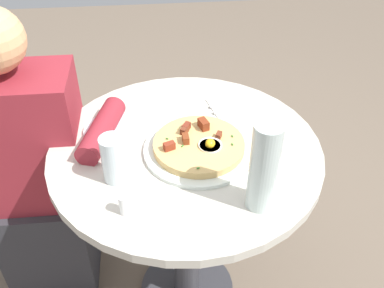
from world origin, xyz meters
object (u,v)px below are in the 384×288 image
object	(u,v)px
pizza_plate	(199,150)
water_bottle	(264,167)
person_seated	(36,182)
fork	(235,102)
water_glass	(114,159)
dining_table	(186,190)
knife	(239,108)
salt_shaker	(124,205)
bread_plate	(113,130)
breakfast_pizza	(199,145)

from	to	relation	value
pizza_plate	water_bottle	size ratio (longest dim) A/B	1.29
person_seated	pizza_plate	distance (m)	0.62
fork	water_bottle	world-z (taller)	water_bottle
fork	water_glass	size ratio (longest dim) A/B	1.31
dining_table	knife	distance (m)	0.32
knife	water_glass	world-z (taller)	water_glass
knife	water_glass	size ratio (longest dim) A/B	1.31
pizza_plate	water_bottle	xyz separation A→B (m)	(-0.13, 0.22, 0.12)
dining_table	salt_shaker	size ratio (longest dim) A/B	14.45
bread_plate	water_glass	world-z (taller)	water_glass
breakfast_pizza	knife	xyz separation A→B (m)	(-0.16, -0.20, -0.02)
fork	water_glass	distance (m)	0.51
bread_plate	knife	world-z (taller)	bread_plate
bread_plate	water_glass	size ratio (longest dim) A/B	1.32
knife	bread_plate	bearing A→B (deg)	-2.10
bread_plate	water_glass	xyz separation A→B (m)	(-0.02, 0.21, 0.06)
knife	salt_shaker	xyz separation A→B (m)	(0.37, 0.42, 0.02)
breakfast_pizza	pizza_plate	bearing A→B (deg)	24.10
dining_table	person_seated	xyz separation A→B (m)	(0.51, -0.15, -0.06)
breakfast_pizza	fork	distance (m)	0.28
bread_plate	knife	distance (m)	0.42
dining_table	pizza_plate	world-z (taller)	pizza_plate
breakfast_pizza	water_glass	xyz separation A→B (m)	(0.24, 0.09, 0.04)
bread_plate	water_bottle	size ratio (longest dim) A/B	0.72
water_bottle	water_glass	bearing A→B (deg)	-19.82
bread_plate	water_bottle	bearing A→B (deg)	138.30
person_seated	fork	xyz separation A→B (m)	(-0.70, -0.07, 0.24)
water_glass	water_bottle	world-z (taller)	water_bottle
person_seated	pizza_plate	xyz separation A→B (m)	(-0.55, 0.17, 0.24)
pizza_plate	salt_shaker	size ratio (longest dim) A/B	5.77
breakfast_pizza	bread_plate	bearing A→B (deg)	-25.14
water_glass	water_bottle	bearing A→B (deg)	160.18
person_seated	breakfast_pizza	distance (m)	0.63
water_glass	salt_shaker	xyz separation A→B (m)	(-0.03, 0.13, -0.04)
knife	water_glass	distance (m)	0.49
water_bottle	knife	bearing A→B (deg)	-93.31
water_glass	water_bottle	distance (m)	0.39
salt_shaker	pizza_plate	bearing A→B (deg)	-133.66
dining_table	fork	bearing A→B (deg)	-130.74
water_glass	salt_shaker	size ratio (longest dim) A/B	2.45
dining_table	pizza_plate	bearing A→B (deg)	149.56
bread_plate	knife	size ratio (longest dim) A/B	1.00
person_seated	salt_shaker	xyz separation A→B (m)	(-0.34, 0.39, 0.26)
pizza_plate	knife	bearing A→B (deg)	-127.61
fork	salt_shaker	world-z (taller)	salt_shaker
water_glass	fork	bearing A→B (deg)	-139.36
dining_table	bread_plate	distance (m)	0.30
dining_table	bread_plate	bearing A→B (deg)	-24.32
pizza_plate	knife	xyz separation A→B (m)	(-0.16, -0.20, 0.00)
fork	water_bottle	bearing A→B (deg)	74.51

